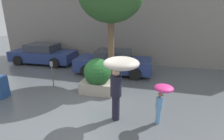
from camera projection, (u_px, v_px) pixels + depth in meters
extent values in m
plane|color=#51565B|center=(81.00, 109.00, 6.31)|extent=(40.00, 40.00, 0.00)
cube|color=gray|center=(120.00, 18.00, 11.35)|extent=(18.00, 0.30, 6.00)
cube|color=#9E9384|center=(98.00, 87.00, 7.57)|extent=(1.45, 0.84, 0.51)
sphere|color=#1E5123|center=(97.00, 72.00, 7.35)|extent=(1.16, 1.16, 1.16)
cylinder|color=#1E1E2D|center=(116.00, 108.00, 5.61)|extent=(0.25, 0.25, 0.84)
cylinder|color=#1E1E2D|center=(116.00, 86.00, 5.37)|extent=(0.35, 0.35, 0.67)
sphere|color=tan|center=(116.00, 72.00, 5.23)|extent=(0.23, 0.23, 0.23)
cylinder|color=#4C4C51|center=(121.00, 75.00, 5.21)|extent=(0.02, 0.02, 0.71)
ellipsoid|color=beige|center=(121.00, 63.00, 5.10)|extent=(1.06, 1.06, 0.34)
cylinder|color=#669ED1|center=(158.00, 116.00, 5.45)|extent=(0.15, 0.15, 0.51)
cylinder|color=#669ED1|center=(159.00, 103.00, 5.31)|extent=(0.21, 0.21, 0.40)
sphere|color=#997056|center=(160.00, 95.00, 5.22)|extent=(0.14, 0.14, 0.14)
cylinder|color=#4C4C51|center=(163.00, 96.00, 5.16)|extent=(0.02, 0.02, 0.50)
ellipsoid|color=#E02D84|center=(164.00, 88.00, 5.08)|extent=(0.56, 0.56, 0.18)
cube|color=navy|center=(113.00, 64.00, 9.98)|extent=(4.33, 1.96, 0.68)
cube|color=#2D333D|center=(113.00, 54.00, 9.80)|extent=(1.99, 1.58, 0.48)
cylinder|color=black|center=(86.00, 71.00, 9.48)|extent=(0.65, 0.25, 0.64)
cylinder|color=black|center=(96.00, 62.00, 11.10)|extent=(0.65, 0.25, 0.64)
cylinder|color=black|center=(135.00, 74.00, 8.98)|extent=(0.65, 0.25, 0.64)
cylinder|color=black|center=(137.00, 65.00, 10.60)|extent=(0.65, 0.25, 0.64)
cube|color=navy|center=(44.00, 56.00, 11.96)|extent=(4.36, 1.84, 0.68)
cube|color=#2D333D|center=(42.00, 47.00, 11.78)|extent=(1.98, 1.53, 0.48)
cylinder|color=black|center=(18.00, 61.00, 11.51)|extent=(0.65, 0.23, 0.64)
cylinder|color=black|center=(35.00, 55.00, 13.12)|extent=(0.65, 0.23, 0.64)
cylinder|color=black|center=(55.00, 63.00, 10.93)|extent=(0.65, 0.23, 0.64)
cylinder|color=black|center=(68.00, 57.00, 12.54)|extent=(0.65, 0.23, 0.64)
cylinder|color=brown|center=(111.00, 50.00, 8.22)|extent=(0.30, 0.30, 3.30)
cylinder|color=#595B60|center=(53.00, 77.00, 8.03)|extent=(0.05, 0.05, 1.03)
cylinder|color=gray|center=(51.00, 64.00, 7.84)|extent=(0.14, 0.14, 0.20)
cube|color=navy|center=(0.00, 87.00, 7.09)|extent=(0.50, 0.44, 0.90)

